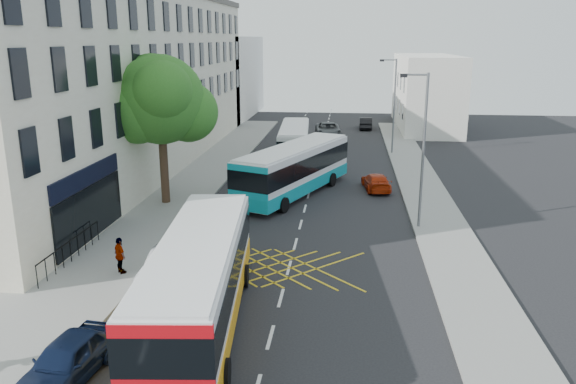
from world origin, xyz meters
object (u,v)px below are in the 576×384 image
(bus_mid, at_px, (294,169))
(distant_car_dark, at_px, (366,123))
(street_tree, at_px, (160,101))
(bus_far, at_px, (294,141))
(parked_car_blue, at_px, (67,360))
(red_hatchback, at_px, (376,182))
(parked_car_silver, at_px, (168,264))
(distant_car_grey, at_px, (328,130))
(lamp_far, at_px, (393,101))
(pedestrian_far, at_px, (120,256))
(lamp_near, at_px, (422,143))
(bus_near, at_px, (199,280))

(bus_mid, relative_size, distant_car_dark, 2.96)
(street_tree, bearing_deg, distant_car_dark, 67.59)
(bus_far, distance_m, parked_car_blue, 32.46)
(bus_far, bearing_deg, bus_mid, -88.01)
(red_hatchback, height_order, distant_car_dark, distant_car_dark)
(street_tree, height_order, parked_car_silver, street_tree)
(parked_car_silver, relative_size, red_hatchback, 1.05)
(bus_mid, relative_size, distant_car_grey, 2.15)
(lamp_far, bearing_deg, distant_car_dark, 97.26)
(distant_car_grey, distance_m, distant_car_dark, 7.27)
(bus_far, height_order, red_hatchback, bus_far)
(lamp_far, height_order, bus_mid, lamp_far)
(red_hatchback, xyz_separation_m, pedestrian_far, (-11.39, -15.45, 0.39))
(red_hatchback, bearing_deg, distant_car_grey, -86.60)
(street_tree, relative_size, lamp_far, 1.10)
(pedestrian_far, bearing_deg, parked_car_blue, 145.31)
(lamp_near, distance_m, parked_car_blue, 19.56)
(lamp_near, xyz_separation_m, bus_near, (-8.77, -11.35, -2.92))
(bus_mid, xyz_separation_m, distant_car_grey, (1.36, 22.11, -0.94))
(bus_mid, xyz_separation_m, distant_car_dark, (5.32, 28.21, -1.04))
(parked_car_silver, height_order, red_hatchback, parked_car_silver)
(red_hatchback, distance_m, pedestrian_far, 19.20)
(street_tree, xyz_separation_m, lamp_near, (14.71, -2.97, -1.68))
(lamp_far, bearing_deg, parked_car_silver, -111.80)
(lamp_near, bearing_deg, red_hatchback, 103.04)
(bus_near, bearing_deg, lamp_near, 46.64)
(lamp_far, distance_m, bus_near, 32.69)
(pedestrian_far, bearing_deg, street_tree, -37.26)
(parked_car_silver, relative_size, distant_car_dark, 1.03)
(distant_car_grey, bearing_deg, bus_far, -108.82)
(lamp_far, distance_m, pedestrian_far, 30.87)
(street_tree, distance_m, bus_mid, 9.38)
(lamp_far, xyz_separation_m, bus_near, (-8.77, -31.35, -2.92))
(red_hatchback, bearing_deg, bus_mid, 10.73)
(lamp_far, distance_m, distant_car_grey, 10.70)
(lamp_far, bearing_deg, bus_mid, -117.04)
(street_tree, relative_size, parked_car_silver, 2.19)
(bus_far, bearing_deg, lamp_far, 15.66)
(lamp_near, relative_size, bus_far, 0.79)
(parked_car_blue, distance_m, distant_car_dark, 50.33)
(street_tree, bearing_deg, parked_car_blue, -80.85)
(street_tree, distance_m, distant_car_grey, 27.28)
(lamp_far, distance_m, bus_far, 9.23)
(red_hatchback, bearing_deg, bus_near, 62.38)
(bus_mid, height_order, pedestrian_far, bus_mid)
(parked_car_blue, bearing_deg, bus_far, 90.33)
(street_tree, relative_size, pedestrian_far, 5.55)
(bus_far, relative_size, distant_car_grey, 1.90)
(bus_far, distance_m, distant_car_dark, 18.25)
(street_tree, bearing_deg, bus_near, -67.48)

